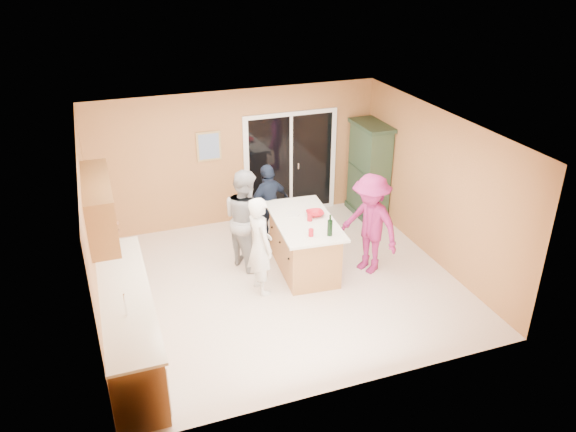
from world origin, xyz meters
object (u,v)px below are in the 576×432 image
object	(u,v)px
woman_magenta	(370,224)
kitchen_island	(304,245)
woman_grey	(245,218)
woman_navy	(269,205)
green_hutch	(369,171)
woman_white	(260,246)

from	to	relation	value
woman_magenta	kitchen_island	bearing A→B (deg)	-136.42
kitchen_island	woman_grey	size ratio (longest dim) A/B	1.06
woman_navy	woman_grey	bearing A→B (deg)	21.02
woman_grey	green_hutch	bearing A→B (deg)	-88.41
green_hutch	woman_white	xyz separation A→B (m)	(-2.85, -1.96, -0.12)
green_hutch	woman_navy	world-z (taller)	green_hutch
woman_white	woman_navy	size ratio (longest dim) A/B	1.05
woman_white	woman_grey	distance (m)	0.87
woman_magenta	green_hutch	bearing A→B (deg)	129.19
green_hutch	woman_navy	distance (m)	2.32
woman_grey	woman_navy	world-z (taller)	woman_grey
woman_navy	woman_white	bearing A→B (deg)	44.60
woman_grey	woman_magenta	world-z (taller)	woman_grey
woman_white	woman_grey	world-z (taller)	woman_grey
kitchen_island	woman_white	world-z (taller)	woman_white
kitchen_island	woman_grey	world-z (taller)	woman_grey
woman_navy	woman_magenta	xyz separation A→B (m)	(1.27, -1.43, 0.09)
woman_white	woman_grey	size ratio (longest dim) A/B	0.94
woman_grey	woman_magenta	xyz separation A→B (m)	(1.85, -0.88, -0.00)
woman_navy	woman_magenta	bearing A→B (deg)	108.93
kitchen_island	green_hutch	xyz separation A→B (m)	(1.98, 1.56, 0.49)
kitchen_island	woman_magenta	size ratio (longest dim) A/B	1.07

